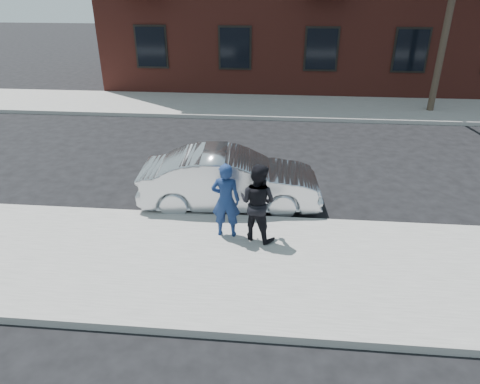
# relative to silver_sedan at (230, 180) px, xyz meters

# --- Properties ---
(ground) EXTENTS (100.00, 100.00, 0.00)m
(ground) POSITION_rel_silver_sedan_xyz_m (2.70, -2.30, -0.69)
(ground) COLOR black
(ground) RESTS_ON ground
(near_sidewalk) EXTENTS (50.00, 3.50, 0.15)m
(near_sidewalk) POSITION_rel_silver_sedan_xyz_m (2.70, -2.55, -0.61)
(near_sidewalk) COLOR gray
(near_sidewalk) RESTS_ON ground
(near_curb) EXTENTS (50.00, 0.10, 0.15)m
(near_curb) POSITION_rel_silver_sedan_xyz_m (2.70, -0.75, -0.61)
(near_curb) COLOR #999691
(near_curb) RESTS_ON ground
(far_sidewalk) EXTENTS (50.00, 3.50, 0.15)m
(far_sidewalk) POSITION_rel_silver_sedan_xyz_m (2.70, 8.95, -0.61)
(far_sidewalk) COLOR gray
(far_sidewalk) RESTS_ON ground
(far_curb) EXTENTS (50.00, 0.10, 0.15)m
(far_curb) POSITION_rel_silver_sedan_xyz_m (2.70, 7.15, -0.61)
(far_curb) COLOR #999691
(far_curb) RESTS_ON ground
(silver_sedan) EXTENTS (4.27, 1.75, 1.38)m
(silver_sedan) POSITION_rel_silver_sedan_xyz_m (0.00, 0.00, 0.00)
(silver_sedan) COLOR #B7BABF
(silver_sedan) RESTS_ON ground
(man_hoodie) EXTENTS (0.58, 0.48, 1.59)m
(man_hoodie) POSITION_rel_silver_sedan_xyz_m (0.08, -1.54, 0.25)
(man_hoodie) COLOR navy
(man_hoodie) RESTS_ON near_sidewalk
(man_peacoat) EXTENTS (0.97, 0.89, 1.62)m
(man_peacoat) POSITION_rel_silver_sedan_xyz_m (0.72, -1.60, 0.27)
(man_peacoat) COLOR black
(man_peacoat) RESTS_ON near_sidewalk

